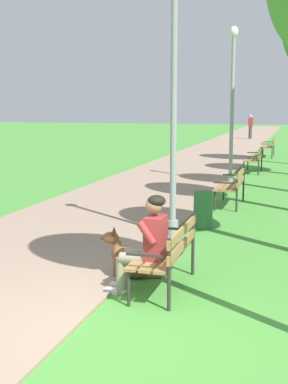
{
  "coord_description": "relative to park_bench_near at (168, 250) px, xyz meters",
  "views": [
    {
      "loc": [
        1.86,
        -4.82,
        2.32
      ],
      "look_at": [
        -0.6,
        3.54,
        0.9
      ],
      "focal_mm": 50.4,
      "sensor_mm": 36.0,
      "label": 1
    }
  ],
  "objects": [
    {
      "name": "litter_bin",
      "position": [
        -0.19,
        3.52,
        -0.16
      ],
      "size": [
        0.36,
        0.36,
        0.7
      ],
      "primitive_type": "cylinder",
      "color": "#2D6638",
      "rests_on": "ground"
    },
    {
      "name": "ground_plane",
      "position": [
        -0.31,
        -1.54,
        -0.51
      ],
      "size": [
        120.0,
        120.0,
        0.0
      ],
      "primitive_type": "plane",
      "color": "#478E38"
    },
    {
      "name": "pedestrian_distant",
      "position": [
        -1.85,
        30.71,
        0.33
      ],
      "size": [
        0.32,
        0.22,
        1.65
      ],
      "color": "#383842",
      "rests_on": "ground"
    },
    {
      "name": "lamp_post_mid",
      "position": [
        -0.44,
        9.45,
        1.82
      ],
      "size": [
        0.24,
        0.24,
        4.51
      ],
      "color": "gray",
      "rests_on": "ground"
    },
    {
      "name": "paved_path",
      "position": [
        -2.46,
        22.46,
        -0.49
      ],
      "size": [
        3.68,
        60.0,
        0.04
      ],
      "primitive_type": "cube",
      "color": "gray",
      "rests_on": "ground"
    },
    {
      "name": "park_bench_furthest",
      "position": [
        0.13,
        18.25,
        0.0
      ],
      "size": [
        0.55,
        1.5,
        0.85
      ],
      "color": "olive",
      "rests_on": "ground"
    },
    {
      "name": "lamp_post_near",
      "position": [
        -0.58,
        2.71,
        1.8
      ],
      "size": [
        0.24,
        0.24,
        4.47
      ],
      "color": "gray",
      "rests_on": "ground"
    },
    {
      "name": "person_seated_on_near_bench",
      "position": [
        -0.21,
        -0.24,
        0.17
      ],
      "size": [
        0.74,
        0.49,
        1.25
      ],
      "color": "gray",
      "rests_on": "ground"
    },
    {
      "name": "park_bench_near",
      "position": [
        0.0,
        0.0,
        0.0
      ],
      "size": [
        0.55,
        1.5,
        0.85
      ],
      "color": "olive",
      "rests_on": "ground"
    },
    {
      "name": "park_bench_far",
      "position": [
        0.02,
        12.37,
        0.0
      ],
      "size": [
        0.55,
        1.5,
        0.85
      ],
      "color": "olive",
      "rests_on": "ground"
    },
    {
      "name": "park_bench_mid",
      "position": [
        0.05,
        5.98,
        0.0
      ],
      "size": [
        0.55,
        1.5,
        0.85
      ],
      "color": "olive",
      "rests_on": "ground"
    },
    {
      "name": "dog_brown",
      "position": [
        -0.62,
        0.29,
        -0.25
      ],
      "size": [
        0.82,
        0.39,
        0.71
      ],
      "color": "brown",
      "rests_on": "ground"
    }
  ]
}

